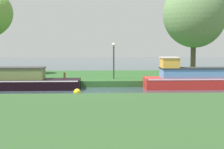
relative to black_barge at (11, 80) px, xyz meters
The scene contains 10 objects.
ground_plane 5.03m from the black_barge, 13.88° to the right, with size 120.00×120.00×0.00m, color #34454E.
riverbank_far 7.57m from the black_barge, 50.06° to the left, with size 72.00×10.00×0.40m, color #295324.
riverbank_near 11.30m from the black_barge, 64.54° to the right, with size 72.00×10.00×0.40m, color #2C4E25.
black_barge is the anchor object (origin of this frame).
red_narrowboat 12.26m from the black_barge, ahead, with size 8.12×2.06×1.99m.
willow_tree_centre 14.42m from the black_barge, 20.83° to the left, with size 4.84×4.01×7.21m.
lamp_post 7.15m from the black_barge, 20.85° to the left, with size 0.24×0.24×2.50m.
mooring_post_near 12.23m from the black_barge, ahead, with size 0.13×0.13×0.60m, color #533525.
mooring_post_far 3.50m from the black_barge, 23.17° to the left, with size 0.15×0.15×0.54m, color brown.
channel_buoy 5.32m from the black_barge, 36.22° to the right, with size 0.39×0.39×0.39m, color yellow.
Camera 1 is at (0.48, -22.13, 2.79)m, focal length 59.79 mm.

